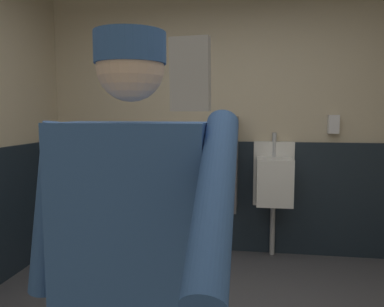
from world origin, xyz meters
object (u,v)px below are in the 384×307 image
object	(u,v)px
urinal_middle	(274,181)
soap_dispenser	(333,124)
person	(133,264)
cell_phone	(190,74)
urinal_left	(198,179)

from	to	relation	value
urinal_middle	soap_dispenser	bearing A→B (deg)	12.10
person	soap_dispenser	distance (m)	2.99
urinal_middle	person	bearing A→B (deg)	-102.69
soap_dispenser	cell_phone	bearing A→B (deg)	-105.33
person	soap_dispenser	world-z (taller)	person
person	cell_phone	distance (m)	0.77
urinal_left	person	distance (m)	2.63
cell_phone	urinal_left	bearing A→B (deg)	103.56
urinal_middle	cell_phone	bearing A→B (deg)	-96.07
urinal_middle	person	world-z (taller)	person
urinal_middle	person	distance (m)	2.69
person	soap_dispenser	size ratio (longest dim) A/B	9.26
soap_dispenser	urinal_middle	bearing A→B (deg)	-167.90
soap_dispenser	person	bearing A→B (deg)	-112.72
person	urinal_middle	bearing A→B (deg)	77.31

